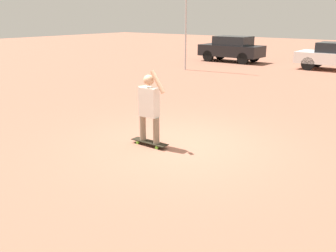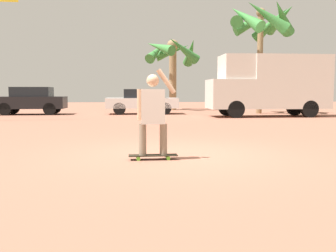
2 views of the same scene
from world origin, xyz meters
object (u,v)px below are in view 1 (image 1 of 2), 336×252
Objects in this scene: person_skateboarder at (149,105)px; parked_car_black at (232,48)px; flagpole at (187,3)px; skateboard at (150,142)px.

person_skateboarder is 0.42× the size of parked_car_black.
person_skateboarder is at bearing -59.28° from flagpole.
skateboard is 16.19m from parked_car_black.
flagpole reaches higher than person_skateboarder.
person_skateboarder is at bearing -68.24° from parked_car_black.
skateboard is 0.16× the size of flagpole.
parked_car_black is 5.33m from flagpole.
flagpole reaches higher than parked_car_black.
flagpole is (-6.16, 10.36, 2.46)m from person_skateboarder.
flagpole is at bearing 120.72° from person_skateboarder.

